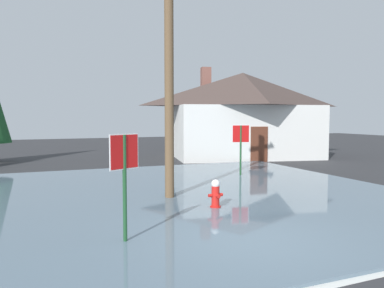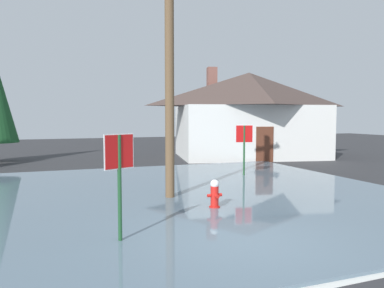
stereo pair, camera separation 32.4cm
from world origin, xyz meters
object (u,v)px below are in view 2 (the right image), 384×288
object	(u,v)px
fire_hydrant	(215,195)
house	(249,113)
stop_sign_far	(244,140)
stop_sign_near	(119,166)
utility_pole	(169,54)

from	to	relation	value
fire_hydrant	house	size ratio (longest dim) A/B	0.08
stop_sign_far	stop_sign_near	bearing A→B (deg)	-133.57
fire_hydrant	utility_pole	size ratio (longest dim) A/B	0.10
stop_sign_near	house	world-z (taller)	house
fire_hydrant	stop_sign_far	world-z (taller)	stop_sign_far
stop_sign_far	fire_hydrant	bearing A→B (deg)	-125.94
fire_hydrant	stop_sign_far	distance (m)	6.12
stop_sign_near	house	distance (m)	17.57
house	utility_pole	bearing A→B (deg)	-129.28
utility_pole	house	size ratio (longest dim) A/B	0.82
stop_sign_far	house	distance (m)	8.38
house	fire_hydrant	bearing A→B (deg)	-122.57
stop_sign_near	house	size ratio (longest dim) A/B	0.21
stop_sign_far	house	world-z (taller)	house
fire_hydrant	utility_pole	bearing A→B (deg)	113.49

